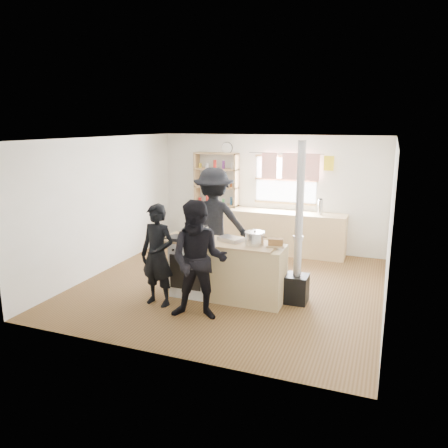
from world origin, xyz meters
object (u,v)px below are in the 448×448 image
at_px(stockpot_counter, 255,238).
at_px(bread_board, 276,243).
at_px(roast_tray, 231,239).
at_px(person_far, 214,222).
at_px(thermos, 320,207).
at_px(skillet_greens, 179,238).
at_px(cooking_island, 227,270).
at_px(stockpot_stove, 201,231).
at_px(person_near_right, 199,261).
at_px(flue_heater, 297,262).
at_px(person_near_left, 158,255).

height_order(stockpot_counter, bread_board, stockpot_counter).
distance_m(roast_tray, person_far, 1.19).
relative_size(stockpot_counter, bread_board, 0.99).
bearing_deg(thermos, bread_board, -94.92).
bearing_deg(skillet_greens, cooking_island, 9.68).
distance_m(stockpot_stove, person_near_right, 1.08).
height_order(thermos, person_near_right, person_near_right).
relative_size(skillet_greens, bread_board, 1.52).
bearing_deg(cooking_island, flue_heater, 11.61).
relative_size(skillet_greens, person_near_right, 0.27).
distance_m(thermos, cooking_island, 3.01).
bearing_deg(bread_board, person_far, 144.20).
xyz_separation_m(skillet_greens, person_near_right, (0.66, -0.70, -0.10)).
xyz_separation_m(person_near_left, person_far, (0.25, 1.65, 0.20)).
distance_m(bread_board, person_near_right, 1.23).
xyz_separation_m(cooking_island, flue_heater, (1.07, 0.22, 0.20)).
distance_m(bread_board, flue_heater, 0.48).
height_order(bread_board, person_far, person_far).
xyz_separation_m(stockpot_stove, person_near_left, (-0.39, -0.77, -0.23)).
xyz_separation_m(stockpot_stove, flue_heater, (1.59, 0.06, -0.35)).
bearing_deg(roast_tray, stockpot_stove, 170.67).
relative_size(skillet_greens, person_far, 0.24).
relative_size(thermos, person_near_right, 0.18).
height_order(cooking_island, person_near_right, person_near_right).
bearing_deg(flue_heater, skillet_greens, -169.20).
bearing_deg(roast_tray, skillet_greens, -165.89).
distance_m(cooking_island, skillet_greens, 0.93).
bearing_deg(bread_board, flue_heater, 33.96).
distance_m(thermos, stockpot_stove, 3.02).
relative_size(thermos, stockpot_counter, 1.04).
bearing_deg(person_near_left, roast_tray, 43.00).
xyz_separation_m(flue_heater, person_near_right, (-1.19, -1.05, 0.19)).
bearing_deg(skillet_greens, bread_board, 5.52).
bearing_deg(person_far, cooking_island, 108.01).
bearing_deg(roast_tray, person_far, 125.12).
height_order(cooking_island, roast_tray, roast_tray).
bearing_deg(flue_heater, thermos, 91.43).
bearing_deg(roast_tray, thermos, 70.15).
relative_size(cooking_island, stockpot_stove, 8.11).
distance_m(cooking_island, flue_heater, 1.11).
xyz_separation_m(stockpot_stove, person_near_right, (0.40, -0.99, -0.16)).
height_order(cooking_island, stockpot_counter, stockpot_counter).
bearing_deg(bread_board, roast_tray, 175.86).
bearing_deg(bread_board, stockpot_stove, 173.64).
height_order(cooking_island, skillet_greens, skillet_greens).
bearing_deg(person_near_left, person_near_right, -8.94).
bearing_deg(person_near_right, thermos, 60.74).
height_order(stockpot_stove, person_near_right, person_near_right).
bearing_deg(flue_heater, cooking_island, -168.39).
bearing_deg(stockpot_counter, flue_heater, 18.88).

